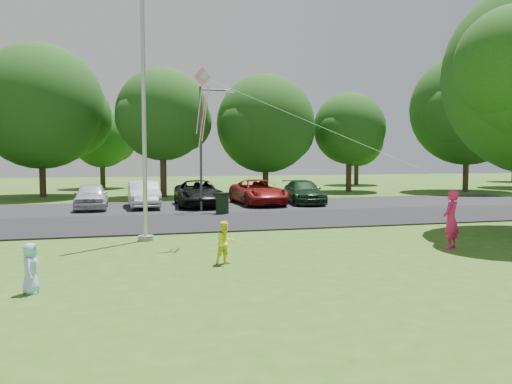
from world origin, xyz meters
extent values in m
plane|color=#2E5717|center=(0.00, 0.00, 0.00)|extent=(120.00, 120.00, 0.00)
cube|color=black|center=(0.00, 9.00, 0.03)|extent=(60.00, 6.00, 0.06)
cube|color=black|center=(0.00, 15.50, 0.03)|extent=(42.00, 7.00, 0.06)
cylinder|color=#B7BABF|center=(-3.50, 5.00, 5.00)|extent=(0.14, 0.14, 10.00)
cylinder|color=gray|center=(-3.50, 5.00, 0.08)|extent=(0.50, 0.50, 0.16)
cylinder|color=#3F3F44|center=(-0.48, 12.94, 3.09)|extent=(0.12, 0.12, 6.18)
cylinder|color=#3F3F44|center=(0.24, 12.87, 6.02)|extent=(1.44, 0.21, 0.09)
cube|color=silver|center=(0.96, 12.81, 5.95)|extent=(0.48, 0.27, 0.14)
cylinder|color=black|center=(0.32, 11.58, 0.49)|extent=(0.61, 0.61, 0.98)
cylinder|color=black|center=(0.32, 11.58, 1.01)|extent=(0.66, 0.66, 0.05)
cylinder|color=#332316|center=(-9.60, 25.24, 1.60)|extent=(0.44, 0.44, 3.19)
sphere|color=#143B10|center=(-9.60, 25.24, 6.17)|extent=(8.50, 8.50, 8.50)
sphere|color=#143B10|center=(-7.68, 26.09, 5.53)|extent=(5.53, 5.53, 5.53)
sphere|color=#143B10|center=(-11.30, 24.17, 5.74)|extent=(5.10, 5.10, 5.10)
cylinder|color=#332316|center=(-1.58, 22.90, 1.71)|extent=(0.44, 0.44, 3.43)
sphere|color=#143B10|center=(-1.58, 22.90, 5.62)|extent=(6.27, 6.27, 6.27)
sphere|color=#143B10|center=(-0.17, 23.53, 5.15)|extent=(4.07, 4.07, 4.07)
sphere|color=#143B10|center=(-2.84, 22.12, 5.31)|extent=(3.76, 3.76, 3.76)
cylinder|color=#332316|center=(6.03, 24.17, 1.33)|extent=(0.44, 0.44, 2.66)
sphere|color=#143B10|center=(6.03, 24.17, 5.20)|extent=(7.27, 7.27, 7.27)
sphere|color=#143B10|center=(7.66, 24.89, 4.66)|extent=(4.72, 4.72, 4.72)
sphere|color=#143B10|center=(4.57, 23.26, 4.84)|extent=(4.36, 4.36, 4.36)
cylinder|color=#332316|center=(13.12, 24.89, 1.51)|extent=(0.44, 0.44, 3.02)
sphere|color=#143B10|center=(13.12, 24.89, 5.00)|extent=(5.67, 5.67, 5.67)
sphere|color=#143B10|center=(14.39, 25.46, 4.58)|extent=(3.68, 3.68, 3.68)
sphere|color=#143B10|center=(11.98, 24.18, 4.72)|extent=(3.40, 3.40, 3.40)
cylinder|color=#332316|center=(21.92, 22.25, 1.71)|extent=(0.44, 0.44, 3.42)
sphere|color=#143B10|center=(21.92, 22.25, 6.49)|extent=(8.77, 8.77, 8.77)
sphere|color=#143B10|center=(23.89, 23.13, 5.84)|extent=(5.70, 5.70, 5.70)
sphere|color=#143B10|center=(20.17, 21.15, 6.06)|extent=(5.26, 5.26, 5.26)
sphere|color=#143B10|center=(36.96, 34.35, 4.16)|extent=(3.12, 3.12, 3.12)
cylinder|color=#332316|center=(-6.00, 34.00, 1.30)|extent=(0.44, 0.44, 2.60)
sphere|color=#143B10|center=(-6.00, 34.00, 4.42)|extent=(5.20, 5.20, 5.20)
sphere|color=#143B10|center=(-4.83, 34.52, 4.03)|extent=(3.38, 3.38, 3.38)
sphere|color=#143B10|center=(-7.04, 33.35, 4.16)|extent=(3.12, 3.12, 3.12)
cylinder|color=#332316|center=(18.00, 33.50, 1.30)|extent=(0.44, 0.44, 2.60)
sphere|color=#143B10|center=(18.00, 33.50, 4.42)|extent=(5.20, 5.20, 5.20)
sphere|color=#143B10|center=(19.17, 34.02, 4.03)|extent=(3.38, 3.38, 3.38)
sphere|color=#143B10|center=(16.96, 32.85, 4.16)|extent=(3.12, 3.12, 3.12)
imported|color=silver|center=(-5.82, 15.29, 0.74)|extent=(1.63, 3.99, 1.35)
imported|color=#B2B7BF|center=(-3.18, 15.49, 0.77)|extent=(1.64, 4.34, 1.41)
imported|color=black|center=(-0.29, 15.35, 0.77)|extent=(2.53, 5.17, 1.41)
imported|color=maroon|center=(3.13, 15.51, 0.76)|extent=(2.54, 5.14, 1.40)
imported|color=black|center=(5.80, 15.36, 0.72)|extent=(2.30, 4.69, 1.31)
imported|color=#D71C5C|center=(5.23, 1.18, 0.88)|extent=(0.77, 0.71, 1.76)
imported|color=#FFFC28|center=(-1.68, 0.77, 0.55)|extent=(0.66, 0.59, 1.11)
imported|color=#A6C4FF|center=(-5.99, -0.93, 0.51)|extent=(0.34, 0.51, 1.02)
cube|color=pink|center=(-1.78, 3.79, 5.19)|extent=(0.56, 0.12, 0.56)
cube|color=#8CC6E5|center=(-1.73, 3.76, 5.21)|extent=(0.27, 0.07, 0.27)
cylinder|color=white|center=(1.72, 2.49, 3.59)|extent=(7.02, 2.62, 3.21)
cylinder|color=pink|center=(-1.88, 3.79, 4.19)|extent=(0.19, 0.24, 1.48)
cylinder|color=pink|center=(-1.68, 3.84, 4.08)|extent=(0.21, 0.39, 1.70)
cylinder|color=pink|center=(-1.78, 3.71, 3.96)|extent=(0.23, 0.57, 1.89)
camera|label=1|loc=(-4.13, -11.57, 2.73)|focal=35.00mm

